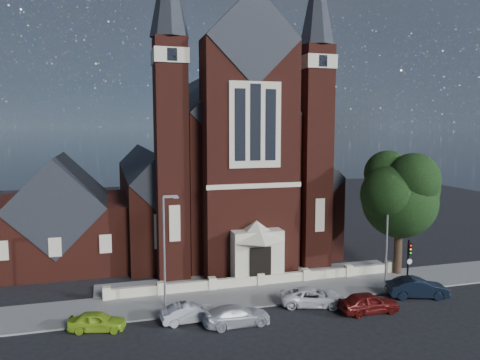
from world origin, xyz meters
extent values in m
plane|color=black|center=(0.00, 15.00, 0.00)|extent=(120.00, 120.00, 0.00)
cube|color=slate|center=(0.00, 4.50, 0.00)|extent=(60.00, 5.00, 0.12)
cube|color=slate|center=(0.00, 8.50, 0.00)|extent=(26.00, 3.00, 0.14)
cube|color=beige|center=(0.00, 6.50, 0.00)|extent=(24.00, 0.40, 0.90)
cube|color=#4A1C13|center=(0.00, 25.00, 7.00)|extent=(10.00, 30.00, 14.00)
cube|color=black|center=(0.00, 25.00, 14.00)|extent=(10.00, 30.20, 10.00)
cube|color=#4A1C13|center=(-7.50, 24.00, 4.00)|extent=(5.00, 26.00, 8.00)
cube|color=#4A1C13|center=(7.50, 24.00, 4.00)|extent=(5.00, 26.00, 8.00)
cube|color=black|center=(-7.50, 24.00, 8.00)|extent=(5.01, 26.20, 5.01)
cube|color=black|center=(7.50, 24.00, 8.00)|extent=(5.01, 26.20, 5.01)
cube|color=#4A1C13|center=(0.00, 9.50, 10.00)|extent=(8.00, 3.00, 20.00)
cube|color=black|center=(0.00, 9.50, 20.00)|extent=(8.00, 3.20, 8.00)
cube|color=beige|center=(0.00, 7.95, 13.00)|extent=(4.40, 0.15, 7.00)
cube|color=black|center=(0.00, 7.88, 13.20)|extent=(0.90, 0.08, 6.20)
cube|color=beige|center=(0.00, 7.50, 2.20)|extent=(4.20, 2.00, 4.40)
cube|color=black|center=(0.00, 6.45, 1.60)|extent=(1.80, 0.12, 3.20)
cone|color=beige|center=(0.00, 7.50, 4.40)|extent=(4.60, 4.60, 1.60)
cube|color=#4A1C13|center=(-6.50, 10.50, 10.00)|extent=(2.60, 2.60, 20.00)
cube|color=beige|center=(-6.50, 10.50, 18.50)|extent=(2.80, 2.80, 1.20)
cube|color=#4A1C13|center=(6.50, 10.50, 10.00)|extent=(2.60, 2.60, 20.00)
cube|color=beige|center=(6.50, 10.50, 18.50)|extent=(2.80, 2.80, 1.20)
cube|color=#4A1C13|center=(-16.00, 18.00, 3.00)|extent=(12.00, 12.00, 6.00)
cube|color=black|center=(-16.00, 18.00, 6.00)|extent=(8.49, 12.20, 8.49)
cylinder|color=black|center=(12.50, 6.00, 2.50)|extent=(0.70, 0.70, 5.00)
sphere|color=black|center=(12.50, 6.00, 6.50)|extent=(6.40, 6.40, 6.40)
sphere|color=black|center=(12.90, 4.80, 8.50)|extent=(4.40, 4.40, 4.40)
cylinder|color=gray|center=(-8.00, 4.00, 4.00)|extent=(0.16, 0.16, 8.00)
cube|color=gray|center=(-7.50, 4.00, 8.00)|extent=(1.00, 0.15, 0.18)
cube|color=gray|center=(-7.10, 4.00, 7.92)|extent=(0.35, 0.22, 0.12)
cylinder|color=gray|center=(10.00, 4.00, 4.00)|extent=(0.16, 0.16, 8.00)
cube|color=gray|center=(10.50, 4.00, 8.00)|extent=(1.00, 0.15, 0.18)
cube|color=gray|center=(10.90, 4.00, 7.92)|extent=(0.35, 0.22, 0.12)
cylinder|color=black|center=(11.00, 2.50, 2.00)|extent=(0.14, 0.14, 4.00)
cube|color=black|center=(11.00, 2.35, 3.30)|extent=(0.28, 0.22, 0.90)
sphere|color=red|center=(11.00, 2.22, 3.60)|extent=(0.14, 0.14, 0.14)
sphere|color=#CC8C0C|center=(11.00, 2.22, 3.30)|extent=(0.14, 0.14, 0.14)
sphere|color=#0C9919|center=(11.00, 2.22, 3.00)|extent=(0.14, 0.14, 0.14)
imported|color=#9CC727|center=(-12.60, 1.34, 0.61)|extent=(3.82, 2.21, 1.22)
imported|color=#B6B9BE|center=(-6.75, 1.01, 0.63)|extent=(3.87, 1.55, 1.25)
imported|color=#B8BBC0|center=(-3.89, -0.30, 0.64)|extent=(4.51, 1.96, 1.29)
imported|color=white|center=(2.27, 1.38, 0.64)|extent=(5.02, 3.43, 1.28)
imported|color=#5D1110|center=(5.46, -0.88, 0.72)|extent=(4.27, 1.79, 1.44)
imported|color=black|center=(10.59, 0.70, 0.74)|extent=(4.75, 2.72, 1.48)
camera|label=1|loc=(-11.78, -28.41, 12.84)|focal=35.00mm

